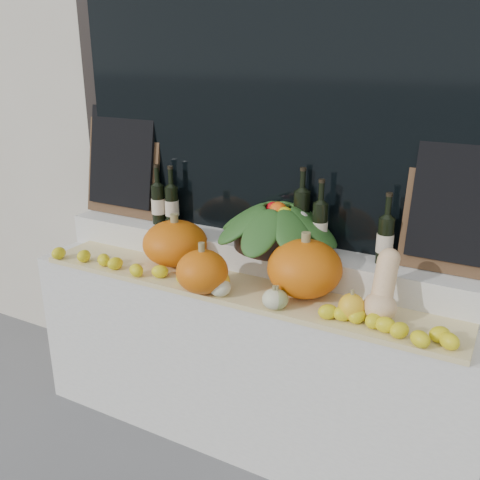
% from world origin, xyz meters
% --- Properties ---
extents(display_sill, '(2.30, 0.55, 0.88)m').
position_xyz_m(display_sill, '(0.00, 1.52, 0.44)').
color(display_sill, silver).
rests_on(display_sill, ground).
extents(rear_tier, '(2.30, 0.25, 0.16)m').
position_xyz_m(rear_tier, '(0.00, 1.68, 0.96)').
color(rear_tier, silver).
rests_on(rear_tier, display_sill).
extents(straw_bedding, '(2.10, 0.32, 0.02)m').
position_xyz_m(straw_bedding, '(0.00, 1.40, 0.89)').
color(straw_bedding, tan).
rests_on(straw_bedding, display_sill).
extents(pumpkin_left, '(0.34, 0.34, 0.23)m').
position_xyz_m(pumpkin_left, '(-0.40, 1.49, 1.02)').
color(pumpkin_left, '#DA650B').
rests_on(pumpkin_left, straw_bedding).
extents(pumpkin_right, '(0.42, 0.42, 0.26)m').
position_xyz_m(pumpkin_right, '(0.32, 1.47, 1.03)').
color(pumpkin_right, '#DA650B').
rests_on(pumpkin_right, straw_bedding).
extents(pumpkin_center, '(0.30, 0.30, 0.20)m').
position_xyz_m(pumpkin_center, '(-0.10, 1.28, 1.00)').
color(pumpkin_center, '#DA650B').
rests_on(pumpkin_center, straw_bedding).
extents(butternut_squash, '(0.14, 0.20, 0.29)m').
position_xyz_m(butternut_squash, '(0.68, 1.42, 1.03)').
color(butternut_squash, '#E5B887').
rests_on(butternut_squash, straw_bedding).
extents(decorative_gourds, '(0.79, 0.17, 0.14)m').
position_xyz_m(decorative_gourds, '(0.16, 1.31, 0.96)').
color(decorative_gourds, '#3B661E').
rests_on(decorative_gourds, straw_bedding).
extents(lemon_heap, '(2.20, 0.16, 0.06)m').
position_xyz_m(lemon_heap, '(0.00, 1.29, 0.94)').
color(lemon_heap, yellow).
rests_on(lemon_heap, straw_bedding).
extents(produce_bowl, '(0.65, 0.65, 0.23)m').
position_xyz_m(produce_bowl, '(0.10, 1.66, 1.15)').
color(produce_bowl, black).
rests_on(produce_bowl, rear_tier).
extents(wine_bottle_far_left, '(0.08, 0.08, 0.33)m').
position_xyz_m(wine_bottle_far_left, '(-0.63, 1.68, 1.15)').
color(wine_bottle_far_left, black).
rests_on(wine_bottle_far_left, rear_tier).
extents(wine_bottle_near_left, '(0.08, 0.08, 0.33)m').
position_xyz_m(wine_bottle_near_left, '(-0.55, 1.69, 1.15)').
color(wine_bottle_near_left, black).
rests_on(wine_bottle_near_left, rear_tier).
extents(wine_bottle_tall, '(0.08, 0.08, 0.39)m').
position_xyz_m(wine_bottle_tall, '(0.19, 1.72, 1.18)').
color(wine_bottle_tall, black).
rests_on(wine_bottle_tall, rear_tier).
extents(wine_bottle_near_right, '(0.08, 0.08, 0.36)m').
position_xyz_m(wine_bottle_near_right, '(0.30, 1.68, 1.17)').
color(wine_bottle_near_right, black).
rests_on(wine_bottle_near_right, rear_tier).
extents(wine_bottle_far_right, '(0.08, 0.08, 0.33)m').
position_xyz_m(wine_bottle_far_right, '(0.61, 1.68, 1.15)').
color(wine_bottle_far_right, black).
rests_on(wine_bottle_far_right, rear_tier).
extents(chalkboard_left, '(0.50, 0.14, 0.61)m').
position_xyz_m(chalkboard_left, '(-0.92, 1.74, 1.36)').
color(chalkboard_left, '#4C331E').
rests_on(chalkboard_left, rear_tier).
extents(chalkboard_right, '(0.50, 0.14, 0.61)m').
position_xyz_m(chalkboard_right, '(0.92, 1.74, 1.36)').
color(chalkboard_right, '#4C331E').
rests_on(chalkboard_right, rear_tier).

